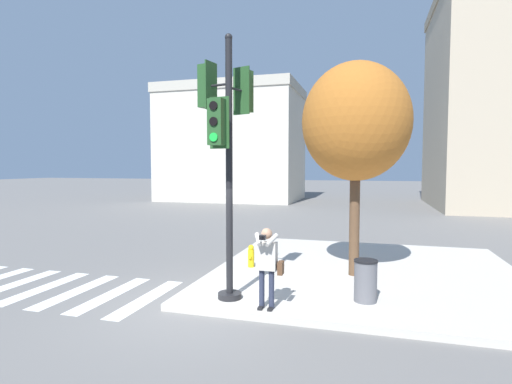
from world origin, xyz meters
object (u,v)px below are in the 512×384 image
at_px(fire_hydrant, 251,256).
at_px(trash_bin, 366,281).
at_px(traffic_signal_pole, 225,135).
at_px(person_photographer, 267,261).
at_px(street_tree, 356,123).

height_order(fire_hydrant, trash_bin, trash_bin).
height_order(traffic_signal_pole, person_photographer, traffic_signal_pole).
distance_m(traffic_signal_pole, fire_hydrant, 4.15).
height_order(person_photographer, trash_bin, person_photographer).
bearing_deg(trash_bin, traffic_signal_pole, -168.61).
height_order(traffic_signal_pole, street_tree, traffic_signal_pole).
bearing_deg(fire_hydrant, person_photographer, -67.63).
relative_size(fire_hydrant, trash_bin, 0.72).
relative_size(person_photographer, fire_hydrant, 2.56).
distance_m(traffic_signal_pole, street_tree, 3.70).
distance_m(traffic_signal_pole, trash_bin, 4.23).
bearing_deg(street_tree, fire_hydrant, 179.08).
bearing_deg(person_photographer, trash_bin, 27.52).
relative_size(traffic_signal_pole, fire_hydrant, 8.84).
distance_m(person_photographer, street_tree, 4.52).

